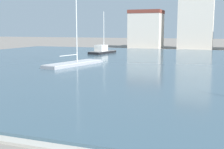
# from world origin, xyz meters

# --- Properties ---
(harbor_water) EXTENTS (77.37, 53.68, 0.26)m
(harbor_water) POSITION_xyz_m (0.00, 36.60, 0.13)
(harbor_water) COLOR #3D5666
(harbor_water) RESTS_ON ground
(sailboat_black) EXTENTS (3.09, 7.16, 7.38)m
(sailboat_black) POSITION_xyz_m (-14.98, 48.45, 0.55)
(sailboat_black) COLOR black
(sailboat_black) RESTS_ON ground
(sailboat_grey) EXTENTS (3.99, 9.88, 8.88)m
(sailboat_grey) POSITION_xyz_m (-11.47, 31.70, 0.35)
(sailboat_grey) COLOR #939399
(sailboat_grey) RESTS_ON ground
(townhouse_narrow_midrow) EXTENTS (7.41, 6.17, 8.74)m
(townhouse_narrow_midrow) POSITION_xyz_m (-12.43, 68.67, 4.38)
(townhouse_narrow_midrow) COLOR beige
(townhouse_narrow_midrow) RESTS_ON ground
(townhouse_corner_house) EXTENTS (7.47, 6.10, 13.40)m
(townhouse_corner_house) POSITION_xyz_m (-1.32, 69.26, 6.72)
(townhouse_corner_house) COLOR beige
(townhouse_corner_house) RESTS_ON ground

